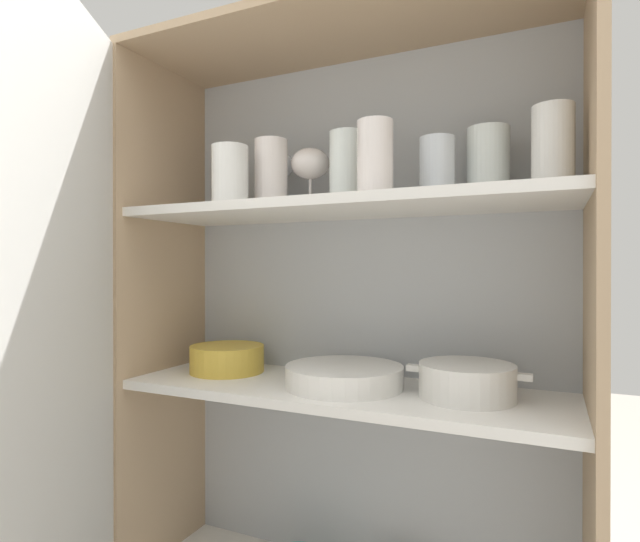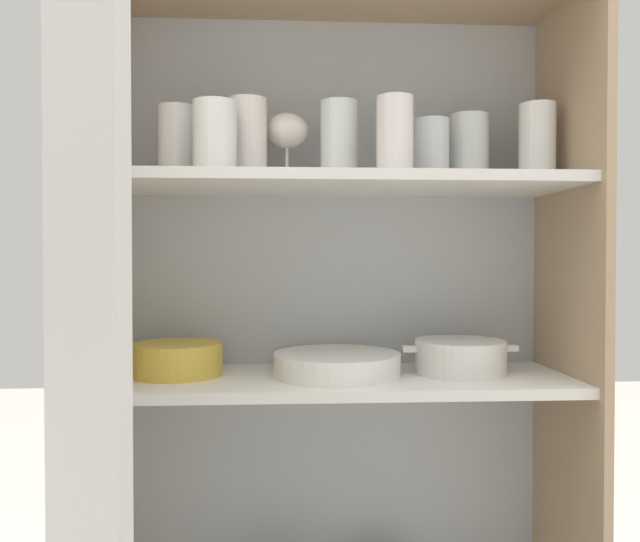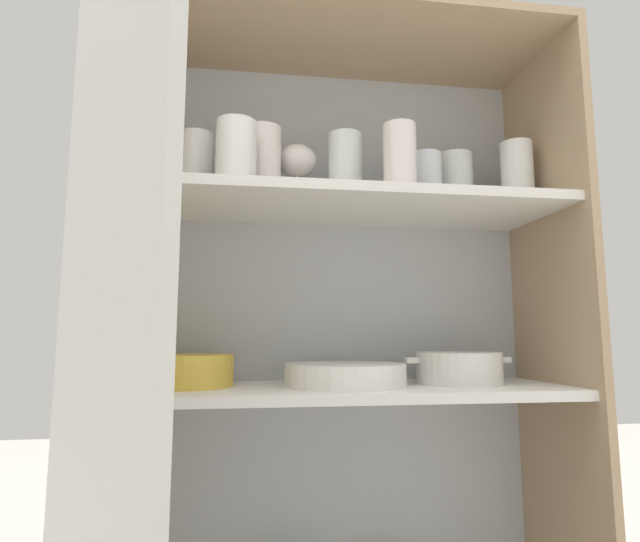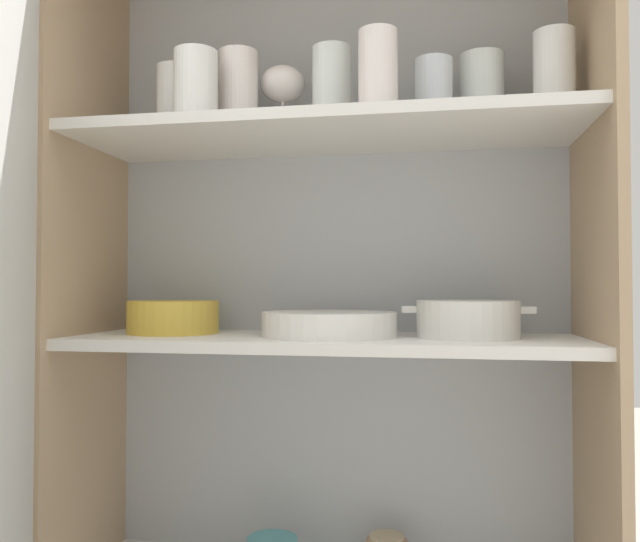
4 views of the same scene
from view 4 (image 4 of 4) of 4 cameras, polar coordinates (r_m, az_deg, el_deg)
cupboard_back_panel at (r=1.30m, az=1.49°, el=-6.78°), size 0.96×0.02×1.54m
cupboard_side_left at (r=1.31m, az=-20.52°, el=-6.64°), size 0.02×0.33×1.54m
cupboard_side_right at (r=1.16m, az=23.97°, el=-7.24°), size 0.02×0.33×1.54m
shelf_board_middle at (r=1.14m, az=0.35°, el=-6.50°), size 0.92×0.29×0.02m
shelf_board_upper at (r=1.18m, az=0.35°, el=12.51°), size 0.92×0.29×0.02m
cupboard_door at (r=0.94m, az=-26.61°, el=-8.61°), size 0.24×0.43×1.54m
tumbler_glass_0 at (r=1.10m, az=5.33°, el=17.70°), size 0.07×0.07×0.14m
tumbler_glass_1 at (r=1.30m, az=-13.14°, el=14.79°), size 0.07×0.07×0.14m
tumbler_glass_2 at (r=1.23m, az=-7.47°, el=15.97°), size 0.07×0.07×0.15m
tumbler_glass_3 at (r=1.20m, az=10.33°, el=15.75°), size 0.07×0.07×0.12m
tumbler_glass_4 at (r=1.20m, az=1.10°, el=16.37°), size 0.07×0.07×0.15m
tumbler_glass_5 at (r=1.17m, az=-11.30°, el=16.24°), size 0.08×0.08×0.12m
tumbler_glass_6 at (r=1.25m, az=14.59°, el=15.50°), size 0.08×0.08×0.14m
tumbler_glass_7 at (r=1.20m, az=20.62°, el=16.47°), size 0.07×0.07×0.15m
wine_glass_0 at (r=1.26m, az=-3.43°, el=16.46°), size 0.09×0.09×0.13m
wine_glass_1 at (r=1.33m, az=-7.60°, el=15.99°), size 0.08×0.08×0.14m
plate_stack_white at (r=1.14m, az=0.86°, el=-4.87°), size 0.25×0.25×0.04m
mixing_bowl_large at (r=1.25m, az=-13.27°, el=-3.98°), size 0.18×0.18×0.06m
casserole_dish at (r=1.14m, az=13.35°, el=-4.29°), size 0.23×0.18×0.07m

